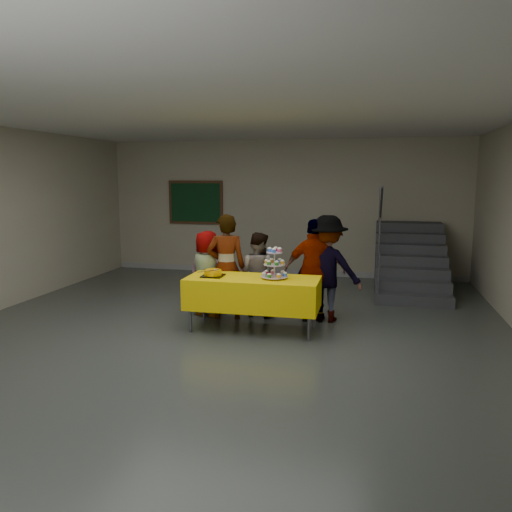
{
  "coord_description": "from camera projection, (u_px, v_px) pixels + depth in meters",
  "views": [
    {
      "loc": [
        1.95,
        -5.98,
        2.18
      ],
      "look_at": [
        0.34,
        0.95,
        1.05
      ],
      "focal_mm": 35.0,
      "sensor_mm": 36.0,
      "label": 1
    }
  ],
  "objects": [
    {
      "name": "cupcake_stand",
      "position": [
        274.0,
        266.0,
        6.97
      ],
      "size": [
        0.38,
        0.38,
        0.44
      ],
      "color": "silver",
      "rests_on": "bake_table"
    },
    {
      "name": "schoolchild_d",
      "position": [
        315.0,
        271.0,
        7.53
      ],
      "size": [
        0.94,
        0.45,
        1.56
      ],
      "primitive_type": "imported",
      "rotation": [
        0.0,
        0.0,
        3.21
      ],
      "color": "slate",
      "rests_on": "ground"
    },
    {
      "name": "noticeboard",
      "position": [
        196.0,
        202.0,
        11.51
      ],
      "size": [
        1.3,
        0.05,
        1.0
      ],
      "color": "#472B16",
      "rests_on": "ground"
    },
    {
      "name": "schoolchild_c",
      "position": [
        258.0,
        274.0,
        7.86
      ],
      "size": [
        0.76,
        0.66,
        1.33
      ],
      "primitive_type": "imported",
      "rotation": [
        0.0,
        0.0,
        2.86
      ],
      "color": "slate",
      "rests_on": "ground"
    },
    {
      "name": "schoolchild_a",
      "position": [
        207.0,
        273.0,
        7.88
      ],
      "size": [
        0.75,
        0.6,
        1.35
      ],
      "primitive_type": "imported",
      "rotation": [
        0.0,
        0.0,
        2.86
      ],
      "color": "slate",
      "rests_on": "ground"
    },
    {
      "name": "bear_cake",
      "position": [
        213.0,
        272.0,
        7.14
      ],
      "size": [
        0.32,
        0.36,
        0.12
      ],
      "color": "black",
      "rests_on": "bake_table"
    },
    {
      "name": "staircase",
      "position": [
        409.0,
        264.0,
        9.82
      ],
      "size": [
        1.3,
        2.4,
        2.04
      ],
      "color": "#424447",
      "rests_on": "ground"
    },
    {
      "name": "schoolchild_e",
      "position": [
        327.0,
        269.0,
        7.55
      ],
      "size": [
        1.13,
        0.77,
        1.62
      ],
      "primitive_type": "imported",
      "rotation": [
        0.0,
        0.0,
        2.97
      ],
      "color": "slate",
      "rests_on": "ground"
    },
    {
      "name": "schoolchild_b",
      "position": [
        226.0,
        267.0,
        7.66
      ],
      "size": [
        0.68,
        0.55,
        1.63
      ],
      "primitive_type": "imported",
      "rotation": [
        0.0,
        0.0,
        3.44
      ],
      "color": "slate",
      "rests_on": "ground"
    },
    {
      "name": "room_shell",
      "position": [
        213.0,
        181.0,
        6.22
      ],
      "size": [
        10.0,
        10.04,
        3.02
      ],
      "color": "#4C514C",
      "rests_on": "ground"
    },
    {
      "name": "bake_table",
      "position": [
        253.0,
        292.0,
        7.09
      ],
      "size": [
        1.88,
        0.78,
        0.77
      ],
      "color": "#595960",
      "rests_on": "ground"
    }
  ]
}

